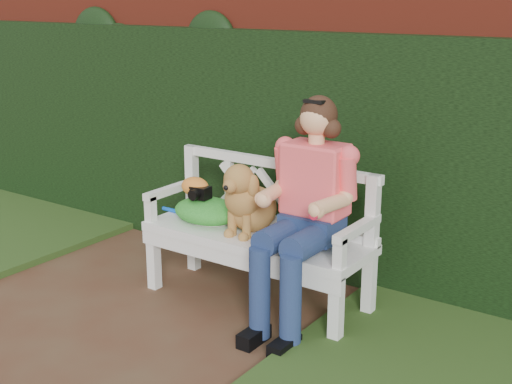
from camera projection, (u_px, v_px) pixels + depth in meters
The scene contains 10 objects.
ground at pixel (75, 337), 4.01m from camera, with size 60.00×60.00×0.00m, color #4B2719.
brick_wall at pixel (259, 109), 5.20m from camera, with size 10.00×0.30×2.20m, color maroon.
ivy_hedge at pixel (243, 146), 5.10m from camera, with size 10.00×0.18×1.70m, color #183613.
garden_bench at pixel (256, 268), 4.41m from camera, with size 1.58×0.60×0.48m, color white, non-canonical shape.
seated_woman at pixel (311, 216), 4.05m from camera, with size 0.57×0.76×1.35m, color #EE2E56, non-canonical shape.
dog at pixel (250, 196), 4.29m from camera, with size 0.31×0.43×0.47m, color #B17A4B, non-canonical shape.
tennis_racket at pixel (206, 218), 4.58m from camera, with size 0.60×0.25×0.03m, color white, non-canonical shape.
green_bag at pixel (207, 210), 4.53m from camera, with size 0.47×0.37×0.16m, color #1D8C28, non-canonical shape.
camera_item at pixel (201, 192), 4.50m from camera, with size 0.12×0.09×0.08m, color black.
baseball_glove at pixel (195, 187), 4.55m from camera, with size 0.20×0.15×0.13m, color orange.
Camera 1 is at (2.94, -2.35, 1.94)m, focal length 48.00 mm.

